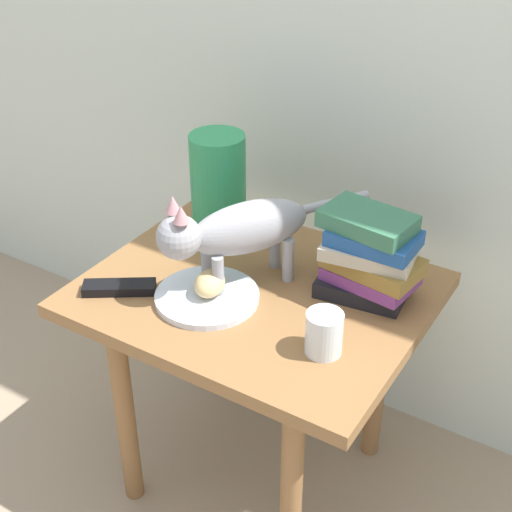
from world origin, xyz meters
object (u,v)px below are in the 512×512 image
bread_roll (210,283)px  plate (207,297)px  green_vase (218,189)px  cat (236,230)px  tv_remote (119,288)px  side_table (256,321)px  book_stack (369,257)px  candle_jar (324,335)px

bread_roll → plate: bearing=-137.7°
plate → green_vase: green_vase is taller
cat → tv_remote: cat is taller
side_table → plate: bearing=-126.3°
bread_roll → book_stack: bearing=34.4°
green_vase → candle_jar: green_vase is taller
side_table → green_vase: 0.31m
cat → green_vase: (-0.14, 0.14, -0.00)m
green_vase → tv_remote: green_vase is taller
bread_roll → green_vase: size_ratio=0.31×
side_table → green_vase: size_ratio=2.71×
plate → candle_jar: 0.28m
plate → bread_roll: bread_roll is taller
plate → book_stack: bearing=34.6°
bread_roll → cat: bearing=76.2°
tv_remote → green_vase: bearing=45.5°
bread_roll → green_vase: green_vase is taller
book_stack → tv_remote: 0.52m
tv_remote → book_stack: bearing=-3.4°
book_stack → green_vase: green_vase is taller
tv_remote → plate: bearing=-10.9°
bread_roll → candle_jar: candle_jar is taller
tv_remote → cat: bearing=3.9°
cat → side_table: bearing=13.1°
side_table → candle_jar: 0.27m
cat → bread_roll: bearing=-103.8°
cat → green_vase: green_vase is taller
plate → candle_jar: candle_jar is taller
book_stack → tv_remote: (-0.44, -0.26, -0.08)m
plate → green_vase: size_ratio=0.83×
book_stack → candle_jar: (0.01, -0.21, -0.06)m
plate → cat: 0.15m
bread_roll → candle_jar: (0.27, -0.03, -0.00)m
bread_roll → tv_remote: (-0.18, -0.08, -0.03)m
book_stack → bread_roll: bearing=-145.6°
candle_jar → tv_remote: 0.45m
cat → green_vase: bearing=134.7°
bread_roll → book_stack: 0.33m
cat → book_stack: cat is taller
plate → tv_remote: 0.19m
side_table → cat: bearing=-166.9°
side_table → plate: plate is taller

